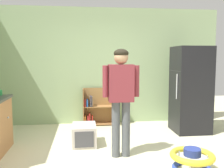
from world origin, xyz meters
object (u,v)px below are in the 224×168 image
Objects in this scene: bookshelf at (98,109)px; green_cup at (0,93)px; standing_person at (121,92)px; refrigerator at (191,89)px; pet_carrier at (84,135)px; baby_walker at (192,160)px.

green_cup reaches higher than bookshelf.
standing_person is at bearing -19.61° from green_cup.
pet_carrier is at bearing -165.62° from refrigerator.
bookshelf reaches higher than pet_carrier.
refrigerator is at bearing 14.38° from pet_carrier.
bookshelf is 1.39m from pet_carrier.
baby_walker is 3.30m from green_cup.
pet_carrier is at bearing -4.33° from green_cup.
bookshelf is at bearing 96.91° from standing_person.
green_cup is (-2.90, 1.35, 0.79)m from baby_walker.
pet_carrier reaches higher than baby_walker.
green_cup is at bearing 160.39° from standing_person.
standing_person is at bearing -83.09° from bookshelf.
green_cup is at bearing 175.67° from pet_carrier.
pet_carrier is 5.81× the size of green_cup.
standing_person is 17.73× the size of green_cup.
refrigerator is 2.03m from standing_person.
pet_carrier is (-0.33, -1.34, -0.19)m from bookshelf.
refrigerator is 2.40m from pet_carrier.
pet_carrier is (-0.57, 0.61, -0.85)m from standing_person.
refrigerator is at bearing 7.14° from green_cup.
baby_walker is at bearing -25.03° from green_cup.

